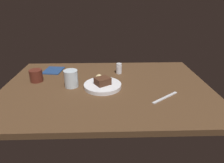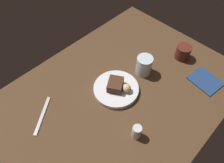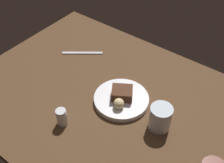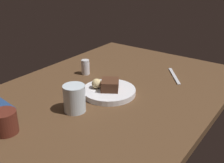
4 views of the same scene
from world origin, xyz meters
The scene contains 9 objects.
dining_table centered at (0.00, 0.00, 1.50)cm, with size 120.00×84.00×3.00cm, color #4C331E.
dessert_plate centered at (2.27, 1.85, 4.09)cm, with size 21.48×21.48×2.18cm, color silver.
chocolate_cake_slice centered at (2.23, 2.33, 7.18)cm, with size 7.93×6.75×4.00cm, color #472819.
bread_roll centered at (4.38, -2.73, 7.18)cm, with size 4.01×4.01×4.01cm, color #DBC184.
salt_shaker centered at (-8.43, -19.83, 6.44)cm, with size 3.92×3.92×6.98cm.
water_glass centered at (20.28, -0.35, 7.94)cm, with size 7.89×7.89×9.87cm, color silver.
coffee_cup centered at (42.96, -8.16, 6.68)cm, with size 7.70×7.70×7.36cm, color #562319.
butter_knife centered at (-30.22, 15.57, 3.25)cm, with size 19.00×1.40×0.50cm, color silver.
folded_napkin centered at (37.13, -25.84, 3.30)cm, with size 11.99×14.42×0.60cm, color navy.
Camera 1 is at (0.36, 103.24, 51.91)cm, focal length 31.26 mm.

